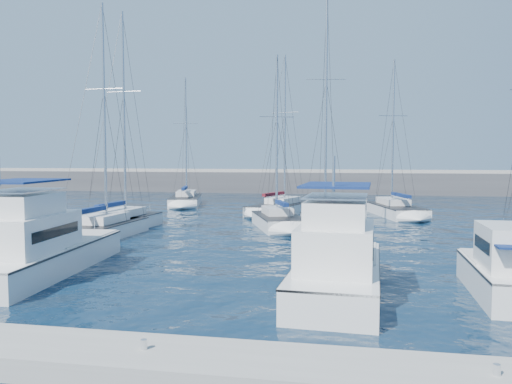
% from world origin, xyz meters
% --- Properties ---
extents(ground, '(220.00, 220.00, 0.00)m').
position_xyz_m(ground, '(0.00, 0.00, 0.00)').
color(ground, black).
rests_on(ground, ground).
extents(breakwater, '(160.00, 6.00, 4.45)m').
position_xyz_m(breakwater, '(0.00, 52.00, 1.05)').
color(breakwater, '#424244').
rests_on(breakwater, ground).
extents(dock, '(40.00, 2.20, 0.60)m').
position_xyz_m(dock, '(0.00, -11.00, 0.30)').
color(dock, gray).
rests_on(dock, ground).
extents(dock_cleat_centre, '(0.16, 0.16, 0.25)m').
position_xyz_m(dock_cleat_centre, '(0.00, -11.00, 0.72)').
color(dock_cleat_centre, silver).
rests_on(dock_cleat_centre, dock).
extents(dock_cleat_near_stbd, '(0.16, 0.16, 0.25)m').
position_xyz_m(dock_cleat_near_stbd, '(8.00, -11.00, 0.72)').
color(dock_cleat_near_stbd, silver).
rests_on(dock_cleat_near_stbd, dock).
extents(motor_yacht_port_inner, '(4.17, 10.54, 4.69)m').
position_xyz_m(motor_yacht_port_inner, '(-8.88, -2.23, 1.13)').
color(motor_yacht_port_inner, silver).
rests_on(motor_yacht_port_inner, ground).
extents(motor_yacht_stbd_inner, '(3.65, 9.37, 4.69)m').
position_xyz_m(motor_yacht_stbd_inner, '(4.47, -3.07, 1.13)').
color(motor_yacht_stbd_inner, silver).
rests_on(motor_yacht_stbd_inner, ground).
extents(motor_yacht_stbd_outer, '(2.49, 6.29, 3.20)m').
position_xyz_m(motor_yacht_stbd_outer, '(10.66, -2.39, 0.94)').
color(motor_yacht_stbd_outer, silver).
rests_on(motor_yacht_stbd_outer, ground).
extents(sailboat_mid_a, '(3.65, 7.93, 16.04)m').
position_xyz_m(sailboat_mid_a, '(-11.31, 11.35, 0.54)').
color(sailboat_mid_a, silver).
rests_on(sailboat_mid_a, ground).
extents(sailboat_mid_b, '(3.48, 8.09, 15.56)m').
position_xyz_m(sailboat_mid_b, '(-10.97, 7.70, 0.54)').
color(sailboat_mid_b, silver).
rests_on(sailboat_mid_b, ground).
extents(sailboat_mid_c, '(5.12, 7.47, 13.17)m').
position_xyz_m(sailboat_mid_c, '(-0.22, 14.38, 0.52)').
color(sailboat_mid_c, silver).
rests_on(sailboat_mid_c, ground).
extents(sailboat_mid_d, '(4.44, 8.53, 17.34)m').
position_xyz_m(sailboat_mid_d, '(3.36, 13.22, 0.55)').
color(sailboat_mid_d, silver).
rests_on(sailboat_mid_d, ground).
extents(sailboat_back_a, '(5.18, 9.69, 14.40)m').
position_xyz_m(sailboat_back_a, '(-12.78, 30.53, 0.51)').
color(sailboat_back_a, silver).
rests_on(sailboat_back_a, ground).
extents(sailboat_back_b, '(5.74, 8.76, 15.01)m').
position_xyz_m(sailboat_back_b, '(-1.25, 23.45, 0.52)').
color(sailboat_back_b, silver).
rests_on(sailboat_back_b, ground).
extents(sailboat_back_c, '(5.22, 9.40, 14.42)m').
position_xyz_m(sailboat_back_c, '(9.03, 24.17, 0.51)').
color(sailboat_back_c, silver).
rests_on(sailboat_back_c, ground).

